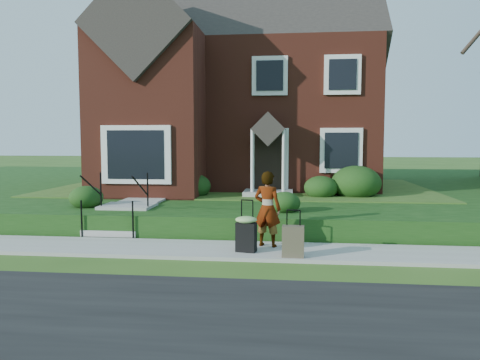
# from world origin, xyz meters

# --- Properties ---
(ground) EXTENTS (120.00, 120.00, 0.00)m
(ground) POSITION_xyz_m (0.00, 0.00, 0.00)
(ground) COLOR #2D5119
(ground) RESTS_ON ground
(street) EXTENTS (60.00, 6.00, 0.01)m
(street) POSITION_xyz_m (0.00, -5.00, 0.01)
(street) COLOR black
(street) RESTS_ON ground
(sidewalk) EXTENTS (60.00, 1.60, 0.08)m
(sidewalk) POSITION_xyz_m (0.00, 0.00, 0.04)
(sidewalk) COLOR #9E9B93
(sidewalk) RESTS_ON ground
(terrace) EXTENTS (44.00, 20.00, 0.60)m
(terrace) POSITION_xyz_m (4.00, 10.90, 0.30)
(terrace) COLOR #13390F
(terrace) RESTS_ON ground
(walkway) EXTENTS (1.20, 6.00, 0.06)m
(walkway) POSITION_xyz_m (-2.50, 5.00, 0.63)
(walkway) COLOR #9E9B93
(walkway) RESTS_ON terrace
(main_house) EXTENTS (10.40, 10.20, 9.40)m
(main_house) POSITION_xyz_m (-0.21, 9.61, 5.26)
(main_house) COLOR maroon
(main_house) RESTS_ON terrace
(front_steps) EXTENTS (1.40, 2.02, 1.50)m
(front_steps) POSITION_xyz_m (-2.50, 1.84, 0.47)
(front_steps) COLOR #9E9B93
(front_steps) RESTS_ON ground
(foundation_shrubs) EXTENTS (9.43, 4.76, 1.14)m
(foundation_shrubs) POSITION_xyz_m (0.92, 4.94, 1.06)
(foundation_shrubs) COLOR #173710
(foundation_shrubs) RESTS_ON terrace
(woman) EXTENTS (0.71, 0.57, 1.69)m
(woman) POSITION_xyz_m (1.44, 0.32, 0.92)
(woman) COLOR #999999
(woman) RESTS_ON sidewalk
(suitcase_black) EXTENTS (0.53, 0.46, 1.11)m
(suitcase_black) POSITION_xyz_m (1.02, -0.26, 0.51)
(suitcase_black) COLOR black
(suitcase_black) RESTS_ON sidewalk
(suitcase_olive) EXTENTS (0.45, 0.27, 0.96)m
(suitcase_olive) POSITION_xyz_m (2.01, -0.59, 0.40)
(suitcase_olive) COLOR #4E4634
(suitcase_olive) RESTS_ON sidewalk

